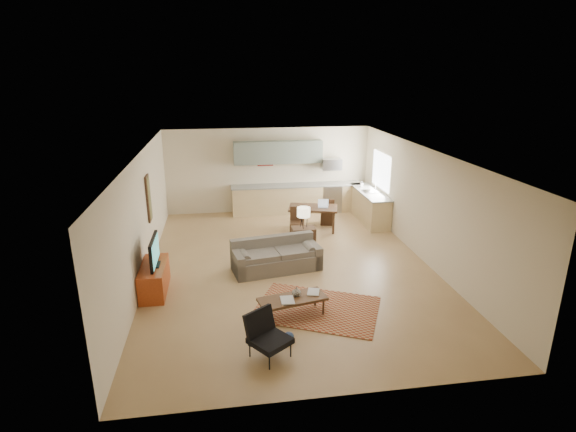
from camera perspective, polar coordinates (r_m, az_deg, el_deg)
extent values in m
plane|color=#A07B4E|center=(10.68, 0.24, -6.38)|extent=(9.00, 9.00, 0.00)
plane|color=white|center=(9.87, 0.26, 8.05)|extent=(9.00, 9.00, 0.00)
plane|color=beige|center=(14.51, -2.50, 5.83)|extent=(6.50, 0.00, 6.50)
plane|color=beige|center=(6.14, 6.90, -12.01)|extent=(6.50, 0.00, 6.50)
plane|color=beige|center=(10.23, -18.04, -0.29)|extent=(0.00, 9.00, 9.00)
plane|color=beige|center=(11.15, 17.00, 1.28)|extent=(0.00, 9.00, 9.00)
cube|color=#A5A8AD|center=(14.76, 5.42, 2.38)|extent=(0.62, 0.62, 0.90)
cube|color=#A5A8AD|center=(14.53, 5.53, 6.58)|extent=(0.62, 0.40, 0.35)
cube|color=gray|center=(14.27, -1.25, 8.09)|extent=(2.80, 0.34, 0.70)
cube|color=white|center=(13.77, 11.74, 5.65)|extent=(0.02, 1.40, 1.05)
cube|color=maroon|center=(8.90, 3.68, -11.64)|extent=(2.76, 2.42, 0.02)
imported|color=maroon|center=(8.35, -0.93, -10.72)|extent=(0.26, 0.34, 0.03)
imported|color=navy|center=(8.68, 2.50, -9.57)|extent=(0.38, 0.42, 0.02)
imported|color=black|center=(8.51, 1.08, -9.56)|extent=(0.22, 0.22, 0.18)
imported|color=beige|center=(14.26, 9.34, 4.01)|extent=(0.09, 0.09, 0.19)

